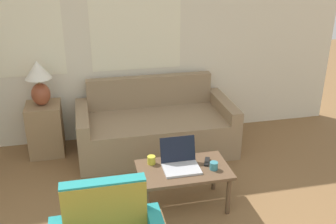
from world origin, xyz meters
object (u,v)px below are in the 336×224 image
laptop (180,161)px  cup_navy (214,166)px  coffee_table (183,173)px  tv_remote (207,162)px  table_lamp (39,80)px  cup_yellow (151,160)px  couch (155,128)px

laptop → cup_navy: (0.29, -0.11, -0.02)m
coffee_table → laptop: bearing=123.5°
laptop → tv_remote: (0.27, 0.02, -0.05)m
table_lamp → cup_navy: size_ratio=6.85×
cup_yellow → laptop: bearing=-24.5°
cup_navy → tv_remote: cup_navy is taller
table_lamp → tv_remote: table_lamp is taller
cup_navy → cup_yellow: cup_yellow is taller
table_lamp → laptop: table_lamp is taller
coffee_table → cup_navy: bearing=-15.6°
cup_yellow → tv_remote: 0.53m
table_lamp → laptop: bearing=-45.8°
cup_navy → cup_yellow: size_ratio=0.96×
couch → tv_remote: bearing=-76.2°
cup_yellow → couch: bearing=77.5°
cup_navy → laptop: bearing=159.1°
cup_navy → coffee_table: bearing=164.4°
coffee_table → tv_remote: size_ratio=5.53×
cup_navy → cup_yellow: bearing=157.4°
laptop → cup_navy: 0.32m
couch → table_lamp: size_ratio=3.54×
laptop → cup_yellow: 0.28m
laptop → table_lamp: bearing=134.2°
cup_yellow → tv_remote: size_ratio=0.51×
cup_navy → table_lamp: bearing=137.7°
table_lamp → tv_remote: 2.12m
laptop → cup_navy: bearing=-20.9°
table_lamp → cup_navy: table_lamp is taller
coffee_table → cup_yellow: (-0.28, 0.15, 0.09)m
couch → cup_yellow: couch is taller
table_lamp → tv_remote: size_ratio=3.37×
table_lamp → coffee_table: bearing=-46.0°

